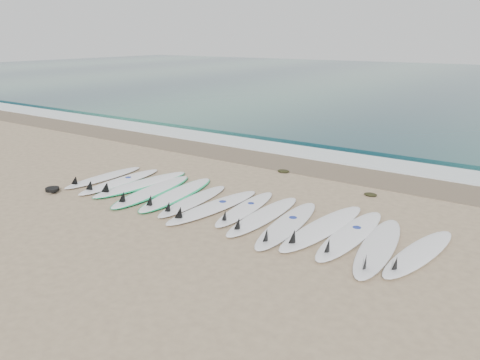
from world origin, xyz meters
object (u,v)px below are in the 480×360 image
Objects in this scene: surfboard_13 at (418,253)px; surfboard_0 at (102,177)px; leash_coil at (53,189)px; surfboard_7 at (244,209)px.

surfboard_0 is at bearing -170.16° from surfboard_13.
surfboard_13 is 8.27m from leash_coil.
surfboard_0 reaches higher than leash_coil.
surfboard_7 is at bearing -172.45° from surfboard_13.
surfboard_13 reaches higher than surfboard_0.
leash_coil is at bearing -160.96° from surfboard_13.
surfboard_7 reaches higher than leash_coil.
surfboard_7 is 4.78m from leash_coil.
leash_coil is (-8.15, -1.41, -0.01)m from surfboard_13.
surfboard_0 is at bearing 176.86° from surfboard_7.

